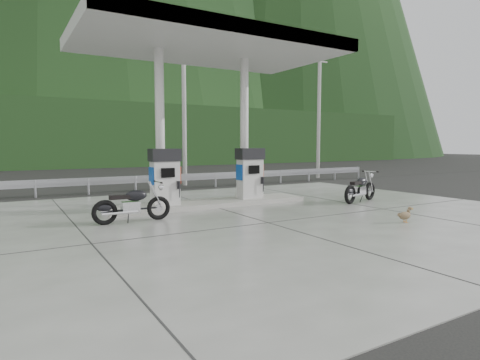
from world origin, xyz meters
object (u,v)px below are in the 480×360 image
motorcycle_left (132,205)px  motorcycle_right (360,189)px  gas_pump_right (250,173)px  duck (405,216)px  gas_pump_left (165,177)px

motorcycle_left → motorcycle_right: 8.25m
motorcycle_left → gas_pump_right: bearing=18.3°
gas_pump_right → duck: size_ratio=3.65×
gas_pump_right → motorcycle_left: 4.98m
motorcycle_right → duck: size_ratio=4.08×
gas_pump_left → motorcycle_left: gas_pump_left is taller
motorcycle_right → duck: motorcycle_right is taller
gas_pump_right → motorcycle_right: (3.55, -1.93, -0.57)m
gas_pump_right → duck: gas_pump_right is taller
gas_pump_left → duck: bearing=-48.0°
gas_pump_left → duck: (4.78, -5.31, -0.87)m
motorcycle_left → motorcycle_right: (8.24, -0.36, 0.01)m
duck → motorcycle_right: bearing=61.0°
gas_pump_left → duck: gas_pump_left is taller
motorcycle_left → gas_pump_left: bearing=46.2°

